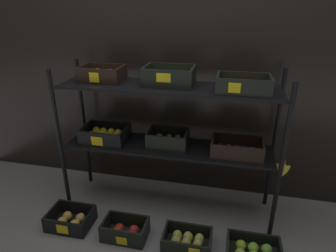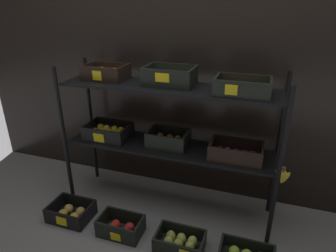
{
  "view_description": "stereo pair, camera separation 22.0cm",
  "coord_description": "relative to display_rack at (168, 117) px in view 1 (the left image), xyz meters",
  "views": [
    {
      "loc": [
        0.43,
        -1.98,
        1.6
      ],
      "look_at": [
        0.0,
        0.0,
        0.73
      ],
      "focal_mm": 31.29,
      "sensor_mm": 36.0,
      "label": 1
    },
    {
      "loc": [
        0.65,
        -1.92,
        1.6
      ],
      "look_at": [
        0.0,
        0.0,
        0.73
      ],
      "focal_mm": 31.29,
      "sensor_mm": 36.0,
      "label": 2
    }
  ],
  "objects": [
    {
      "name": "ground_plane",
      "position": [
        0.0,
        -0.0,
        -0.8
      ],
      "size": [
        10.0,
        10.0,
        0.0
      ],
      "primitive_type": "plane",
      "color": "gray"
    },
    {
      "name": "storefront_wall",
      "position": [
        0.0,
        0.39,
        0.35
      ],
      "size": [
        4.01,
        0.12,
        2.31
      ],
      "primitive_type": "cube",
      "color": "black",
      "rests_on": "ground_plane"
    },
    {
      "name": "display_rack",
      "position": [
        0.0,
        0.0,
        0.0
      ],
      "size": [
        1.72,
        0.42,
        1.17
      ],
      "color": "black",
      "rests_on": "ground_plane"
    },
    {
      "name": "crate_ground_apple_gold",
      "position": [
        -0.67,
        -0.4,
        -0.76
      ],
      "size": [
        0.33,
        0.25,
        0.13
      ],
      "color": "black",
      "rests_on": "ground_plane"
    },
    {
      "name": "crate_ground_apple_red",
      "position": [
        -0.22,
        -0.42,
        -0.75
      ],
      "size": [
        0.32,
        0.21,
        0.14
      ],
      "color": "black",
      "rests_on": "ground_plane"
    },
    {
      "name": "crate_ground_pear",
      "position": [
        0.23,
        -0.42,
        -0.75
      ],
      "size": [
        0.34,
        0.22,
        0.12
      ],
      "color": "black",
      "rests_on": "ground_plane"
    },
    {
      "name": "crate_ground_apple_green",
      "position": [
        0.68,
        -0.42,
        -0.76
      ],
      "size": [
        0.36,
        0.25,
        0.1
      ],
      "color": "black",
      "rests_on": "ground_plane"
    }
  ]
}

